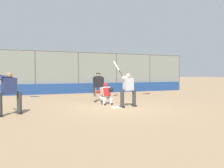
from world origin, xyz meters
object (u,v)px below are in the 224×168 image
catcher_behind_plate (106,93)px  spare_bat_by_padding (116,95)px  batter_on_deck (9,92)px  spare_bat_third_base_side (147,94)px  batter_at_plate (128,89)px  equipment_bag_dugout_side (100,92)px  spare_bat_near_backstop (34,96)px  umpire_home (98,86)px

catcher_behind_plate → spare_bat_by_padding: 4.84m
batter_on_deck → spare_bat_third_base_side: (-9.32, -5.78, -0.86)m
batter_at_plate → equipment_bag_dugout_side: (-1.04, -7.59, -0.74)m
batter_on_deck → spare_bat_by_padding: bearing=-166.6°
spare_bat_by_padding → batter_on_deck: bearing=170.3°
spare_bat_near_backstop → spare_bat_third_base_side: same height
catcher_behind_plate → batter_on_deck: 4.64m
umpire_home → spare_bat_near_backstop: size_ratio=2.42×
catcher_behind_plate → umpire_home: bearing=-91.1°
catcher_behind_plate → spare_bat_near_backstop: bearing=-63.2°
spare_bat_by_padding → umpire_home: bearing=-176.8°
batter_at_plate → spare_bat_by_padding: 5.69m
batter_at_plate → spare_bat_near_backstop: batter_at_plate is taller
catcher_behind_plate → spare_bat_by_padding: (-2.26, -4.24, -0.55)m
batter_on_deck → catcher_behind_plate: bearing=171.0°
batter_on_deck → spare_bat_near_backstop: bearing=-125.7°
batter_at_plate → spare_bat_third_base_side: size_ratio=2.77×
umpire_home → batter_on_deck: batter_on_deck is taller
batter_on_deck → spare_bat_third_base_side: 11.00m
catcher_behind_plate → batter_on_deck: size_ratio=0.50×
catcher_behind_plate → equipment_bag_dugout_side: catcher_behind_plate is taller
catcher_behind_plate → spare_bat_third_base_side: size_ratio=1.42×
spare_bat_third_base_side → batter_on_deck: bearing=-164.9°
umpire_home → equipment_bag_dugout_side: bearing=-104.4°
batter_on_deck → spare_bat_third_base_side: bearing=-175.4°
batter_on_deck → equipment_bag_dugout_side: 10.00m
umpire_home → spare_bat_near_backstop: bearing=-47.3°
catcher_behind_plate → spare_bat_third_base_side: catcher_behind_plate is taller
spare_bat_by_padding → spare_bat_third_base_side: 2.66m
catcher_behind_plate → spare_bat_near_backstop: 6.26m
umpire_home → spare_bat_by_padding: 4.04m
umpire_home → spare_bat_third_base_side: bearing=-142.6°
spare_bat_near_backstop → spare_bat_third_base_side: size_ratio=0.86×
spare_bat_near_backstop → spare_bat_by_padding: 5.74m
spare_bat_near_backstop → spare_bat_by_padding: (-5.65, 0.99, 0.00)m
batter_at_plate → catcher_behind_plate: 1.37m
spare_bat_near_backstop → batter_at_plate: bearing=172.2°
umpire_home → spare_bat_third_base_side: umpire_home is taller
umpire_home → equipment_bag_dugout_side: umpire_home is taller
catcher_behind_plate → batter_at_plate: bearing=114.2°
umpire_home → spare_bat_third_base_side: 6.04m
batter_on_deck → spare_bat_third_base_side: size_ratio=2.87×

